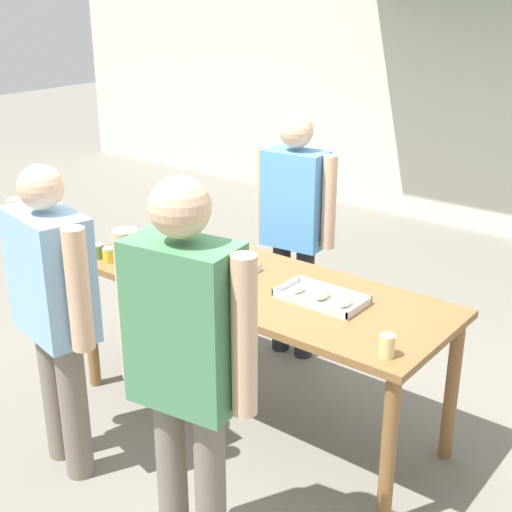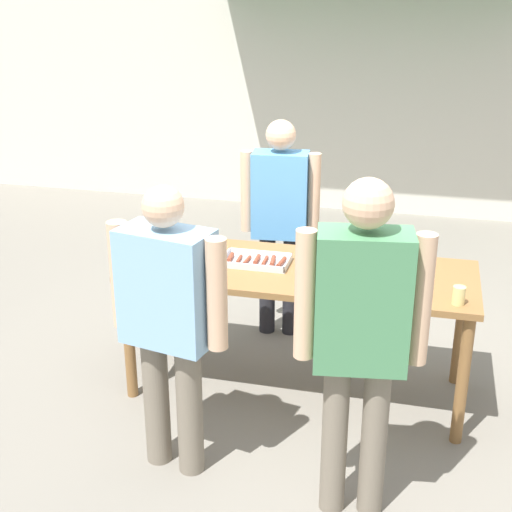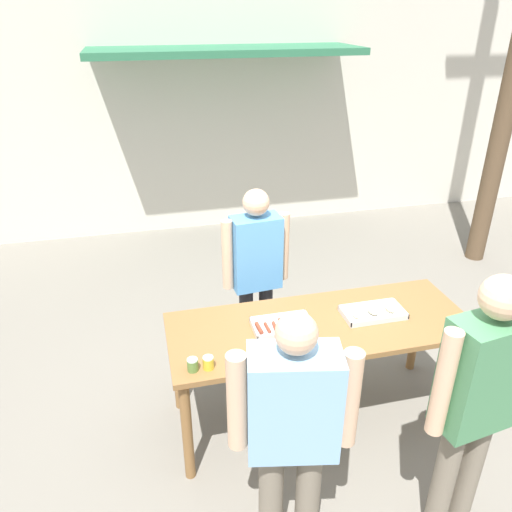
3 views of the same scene
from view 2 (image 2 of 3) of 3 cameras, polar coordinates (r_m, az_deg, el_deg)
name	(u,v)px [view 2 (image 2 of 3)]	position (r m, az deg, el deg)	size (l,w,h in m)	color
ground_plane	(296,388)	(4.80, 3.24, -10.49)	(24.00, 24.00, 0.00)	slate
building_facade_back	(373,5)	(8.02, 9.37, 19.21)	(12.00, 1.11, 4.50)	beige
serving_table	(299,283)	(4.44, 3.44, -2.19)	(2.16, 0.81, 0.86)	brown
food_tray_sausages	(257,261)	(4.47, 0.07, -0.42)	(0.42, 0.25, 0.04)	silver
food_tray_buns	(367,271)	(4.37, 8.90, -1.19)	(0.45, 0.24, 0.06)	silver
condiment_jar_mustard	(138,265)	(4.39, -9.44, -0.75)	(0.07, 0.07, 0.08)	#567A38
condiment_jar_ketchup	(152,267)	(4.35, -8.29, -0.88)	(0.07, 0.07, 0.08)	gold
beer_cup	(459,295)	(4.06, 15.92, -3.05)	(0.07, 0.07, 0.10)	#DBC67A
person_server_behind_table	(280,211)	(5.12, 1.93, 3.64)	(0.57, 0.25, 1.62)	#232328
person_customer_holding_hotdog	(168,311)	(3.67, -7.03, -4.40)	(0.66, 0.34, 1.61)	#756B5B
person_customer_with_cup	(361,326)	(3.32, 8.39, -5.58)	(0.61, 0.29, 1.74)	#756B5B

